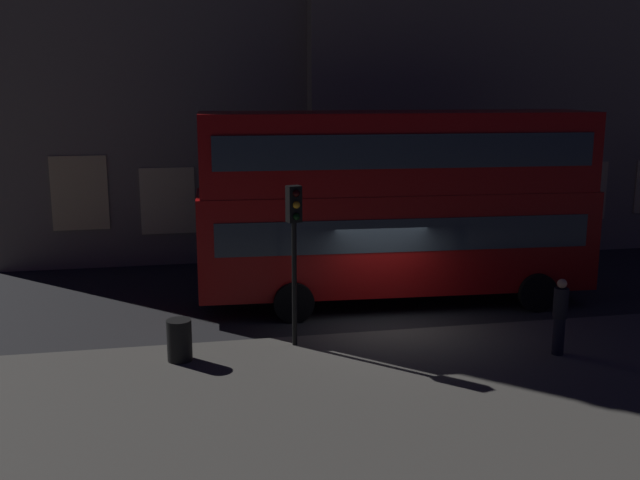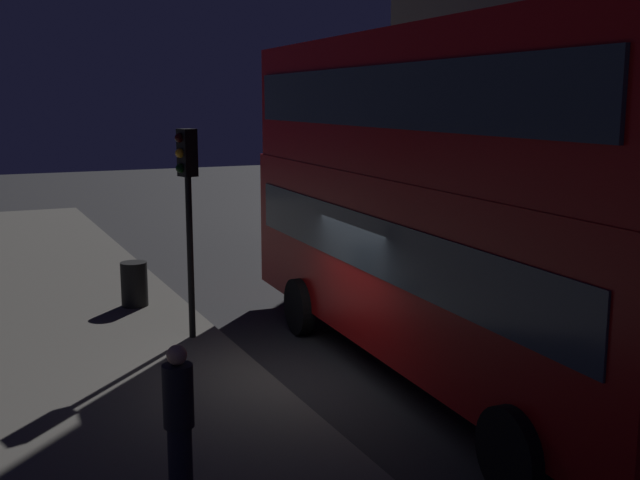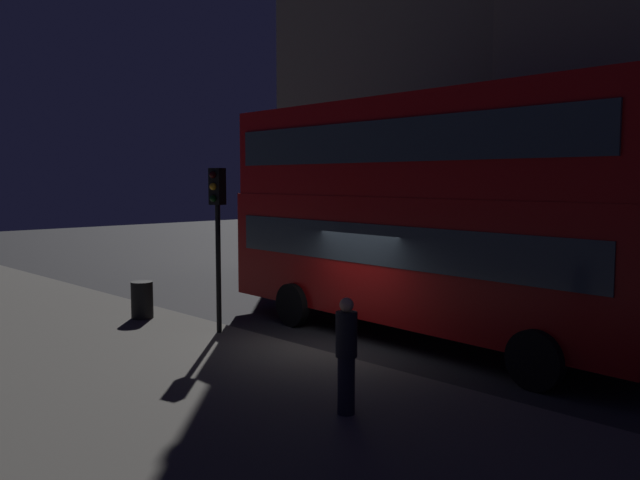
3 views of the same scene
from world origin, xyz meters
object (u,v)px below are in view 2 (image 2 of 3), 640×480
double_decker_bus (441,189)px  litter_bin (134,284)px  pedestrian (179,422)px  traffic_light_near_kerb (187,189)px

double_decker_bus → litter_bin: bearing=-146.4°
pedestrian → double_decker_bus: bearing=-145.8°
litter_bin → double_decker_bus: bearing=30.5°
traffic_light_near_kerb → pedestrian: size_ratio=2.13×
traffic_light_near_kerb → pedestrian: bearing=-31.7°
litter_bin → traffic_light_near_kerb: bearing=9.9°
traffic_light_near_kerb → litter_bin: (-2.73, -0.48, -2.30)m
traffic_light_near_kerb → litter_bin: 3.60m
double_decker_bus → pedestrian: bearing=-60.6°
traffic_light_near_kerb → litter_bin: bearing=175.1°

